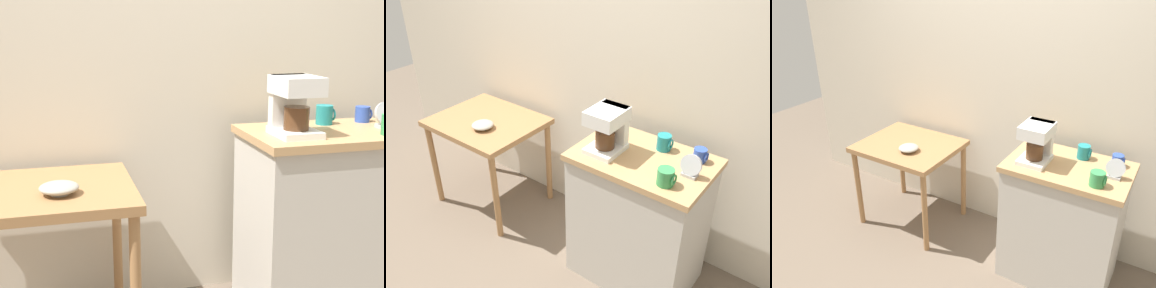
# 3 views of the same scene
# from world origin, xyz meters

# --- Properties ---
(ground_plane) EXTENTS (8.00, 8.00, 0.00)m
(ground_plane) POSITION_xyz_m (0.00, 0.00, 0.00)
(ground_plane) COLOR #6B5B4C
(back_wall) EXTENTS (4.40, 0.10, 2.80)m
(back_wall) POSITION_xyz_m (0.10, 0.39, 1.40)
(back_wall) COLOR beige
(back_wall) RESTS_ON ground_plane
(wooden_table) EXTENTS (0.77, 0.64, 0.73)m
(wooden_table) POSITION_xyz_m (-0.62, -0.04, 0.63)
(wooden_table) COLOR #9E7044
(wooden_table) RESTS_ON ground_plane
(kitchen_counter) EXTENTS (0.77, 0.52, 0.89)m
(kitchen_counter) POSITION_xyz_m (0.67, -0.03, 0.45)
(kitchen_counter) COLOR #BCB7AD
(kitchen_counter) RESTS_ON ground_plane
(bowl_stoneware) EXTENTS (0.15, 0.15, 0.05)m
(bowl_stoneware) POSITION_xyz_m (-0.54, -0.15, 0.75)
(bowl_stoneware) COLOR #9E998C
(bowl_stoneware) RESTS_ON wooden_table
(coffee_maker) EXTENTS (0.18, 0.22, 0.26)m
(coffee_maker) POSITION_xyz_m (0.47, -0.08, 1.03)
(coffee_maker) COLOR white
(coffee_maker) RESTS_ON kitchen_counter
(mug_blue) EXTENTS (0.08, 0.07, 0.08)m
(mug_blue) POSITION_xyz_m (0.94, 0.12, 0.93)
(mug_blue) COLOR #2D4CAD
(mug_blue) RESTS_ON kitchen_counter
(mug_dark_teal) EXTENTS (0.09, 0.08, 0.09)m
(mug_dark_teal) POSITION_xyz_m (0.72, 0.11, 0.94)
(mug_dark_teal) COLOR teal
(mug_dark_teal) RESTS_ON kitchen_counter
(mug_tall_green) EXTENTS (0.09, 0.09, 0.09)m
(mug_tall_green) POSITION_xyz_m (0.88, -0.19, 0.94)
(mug_tall_green) COLOR #338C4C
(mug_tall_green) RESTS_ON kitchen_counter
(table_clock) EXTENTS (0.11, 0.06, 0.12)m
(table_clock) POSITION_xyz_m (0.95, -0.05, 0.95)
(table_clock) COLOR #B2B5BA
(table_clock) RESTS_ON kitchen_counter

